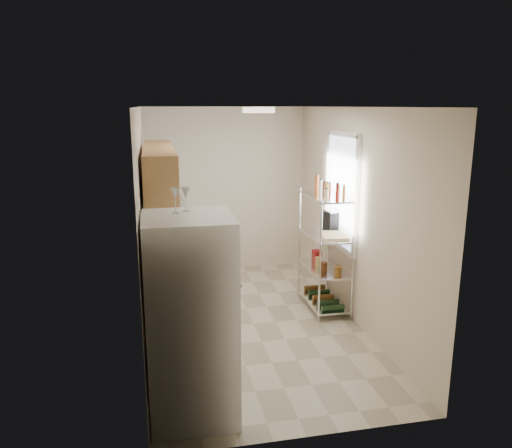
# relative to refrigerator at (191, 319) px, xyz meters

# --- Properties ---
(room) EXTENTS (2.52, 4.42, 2.62)m
(room) POSITION_rel_refrigerator_xyz_m (0.87, 1.67, 0.42)
(room) COLOR beige
(room) RESTS_ON ground
(counter_run) EXTENTS (0.63, 3.51, 0.90)m
(counter_run) POSITION_rel_refrigerator_xyz_m (-0.05, 2.11, -0.43)
(counter_run) COLOR tan
(counter_run) RESTS_ON ground
(upper_cabinets) EXTENTS (0.33, 2.20, 0.72)m
(upper_cabinets) POSITION_rel_refrigerator_xyz_m (-0.18, 1.77, 0.93)
(upper_cabinets) COLOR tan
(upper_cabinets) RESTS_ON room
(range_hood) EXTENTS (0.50, 0.60, 0.12)m
(range_hood) POSITION_rel_refrigerator_xyz_m (-0.13, 2.57, 0.51)
(range_hood) COLOR #B7BABC
(range_hood) RESTS_ON room
(window) EXTENTS (0.06, 1.00, 1.46)m
(window) POSITION_rel_refrigerator_xyz_m (2.10, 2.02, 0.67)
(window) COLOR white
(window) RESTS_ON room
(bakers_rack) EXTENTS (0.45, 0.90, 1.73)m
(bakers_rack) POSITION_rel_refrigerator_xyz_m (1.88, 1.97, 0.23)
(bakers_rack) COLOR silver
(bakers_rack) RESTS_ON ground
(ceiling_dome) EXTENTS (0.34, 0.34, 0.05)m
(ceiling_dome) POSITION_rel_refrigerator_xyz_m (0.87, 1.37, 1.69)
(ceiling_dome) COLOR white
(ceiling_dome) RESTS_ON room
(refrigerator) EXTENTS (0.72, 0.72, 1.76)m
(refrigerator) POSITION_rel_refrigerator_xyz_m (0.00, 0.00, 0.00)
(refrigerator) COLOR white
(refrigerator) RESTS_ON ground
(wine_glass_a) EXTENTS (0.08, 0.08, 0.21)m
(wine_glass_a) POSITION_rel_refrigerator_xyz_m (-0.09, 0.12, 0.99)
(wine_glass_a) COLOR silver
(wine_glass_a) RESTS_ON refrigerator
(wine_glass_b) EXTENTS (0.07, 0.07, 0.20)m
(wine_glass_b) POSITION_rel_refrigerator_xyz_m (0.00, 0.18, 0.98)
(wine_glass_b) COLOR silver
(wine_glass_b) RESTS_ON refrigerator
(rice_cooker) EXTENTS (0.26, 0.26, 0.21)m
(rice_cooker) POSITION_rel_refrigerator_xyz_m (-0.06, 2.26, 0.13)
(rice_cooker) COLOR white
(rice_cooker) RESTS_ON counter_run
(frying_pan_large) EXTENTS (0.29, 0.29, 0.04)m
(frying_pan_large) POSITION_rel_refrigerator_xyz_m (-0.04, 2.24, 0.04)
(frying_pan_large) COLOR black
(frying_pan_large) RESTS_ON counter_run
(frying_pan_small) EXTENTS (0.25, 0.25, 0.05)m
(frying_pan_small) POSITION_rel_refrigerator_xyz_m (-0.06, 2.89, 0.04)
(frying_pan_small) COLOR black
(frying_pan_small) RESTS_ON counter_run
(cutting_board) EXTENTS (0.38, 0.46, 0.03)m
(cutting_board) POSITION_rel_refrigerator_xyz_m (1.94, 1.83, 0.15)
(cutting_board) COLOR tan
(cutting_board) RESTS_ON bakers_rack
(espresso_machine) EXTENTS (0.18, 0.25, 0.26)m
(espresso_machine) POSITION_rel_refrigerator_xyz_m (2.02, 2.18, 0.26)
(espresso_machine) COLOR black
(espresso_machine) RESTS_ON bakers_rack
(storage_bag) EXTENTS (0.11, 0.14, 0.15)m
(storage_bag) POSITION_rel_refrigerator_xyz_m (1.87, 2.26, -0.24)
(storage_bag) COLOR maroon
(storage_bag) RESTS_ON bakers_rack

